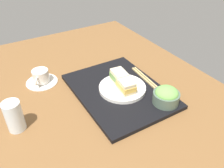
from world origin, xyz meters
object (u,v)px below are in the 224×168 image
Objects in this scene: sandwich_near at (126,86)px; coffee_cup at (41,78)px; sandwich_far at (119,77)px; chopsticks_pair at (144,77)px; salad_bowl at (166,96)px; drinking_glass at (14,116)px; sandwich_plate at (122,88)px.

coffee_cup is at bearing 43.63° from sandwich_near.
sandwich_far reaches higher than chopsticks_pair.
coffee_cup is (21.64, 27.40, -3.30)cm from sandwich_far.
coffee_cup is at bearing 60.59° from chopsticks_pair.
sandwich_far and salad_bowl have the same top height.
chopsticks_pair is 1.61× the size of drinking_glass.
sandwich_near is 14.98cm from chopsticks_pair.
sandwich_plate is 2.31× the size of sandwich_near.
drinking_glass is at bearing 92.27° from sandwich_far.
coffee_cup is at bearing 47.46° from sandwich_plate.
drinking_glass reaches higher than sandwich_far.
sandwich_plate is at bearing -91.93° from drinking_glass.
sandwich_near is at bearing 38.93° from salad_bowl.
sandwich_plate is 13.33cm from chopsticks_pair.
sandwich_near is 1.00× the size of sandwich_far.
sandwich_near reaches higher than sandwich_plate.
drinking_glass is at bearing 71.92° from salad_bowl.
coffee_cup is (22.64, 40.17, 0.61)cm from chopsticks_pair.
salad_bowl reaches higher than sandwich_near.
drinking_glass reaches higher than salad_bowl.
coffee_cup is (24.79, 27.02, 0.20)cm from sandwich_plate.
salad_bowl is (-15.72, -9.77, 2.53)cm from sandwich_plate.
drinking_glass is (-0.71, 55.95, 3.73)cm from chopsticks_pair.
sandwich_far is (3.15, -0.38, 3.50)cm from sandwich_plate.
sandwich_near is 0.75× the size of drinking_glass.
sandwich_near is 0.61× the size of coffee_cup.
sandwich_far reaches higher than coffee_cup.
sandwich_plate is 1.41× the size of coffee_cup.
chopsticks_pair is at bearing -68.62° from sandwich_near.
chopsticks_pair is at bearing -89.27° from drinking_glass.
sandwich_plate is 36.67cm from coffee_cup.
sandwich_near is 0.46× the size of chopsticks_pair.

